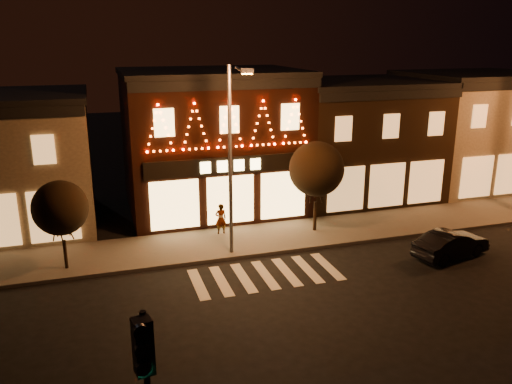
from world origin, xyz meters
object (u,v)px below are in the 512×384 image
traffic_signal_near (146,384)px  pedestrian (221,219)px  dark_sedan (451,244)px  streetlamp_mid (232,148)px

traffic_signal_near → pedestrian: bearing=60.4°
dark_sedan → pedestrian: 11.42m
streetlamp_mid → pedestrian: size_ratio=5.40×
dark_sedan → streetlamp_mid: bearing=59.6°
pedestrian → streetlamp_mid: bearing=88.8°
streetlamp_mid → dark_sedan: (9.82, -3.10, -4.64)m
streetlamp_mid → dark_sedan: 11.30m
dark_sedan → traffic_signal_near: bearing=111.5°
traffic_signal_near → streetlamp_mid: 14.57m
streetlamp_mid → pedestrian: bearing=99.2°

